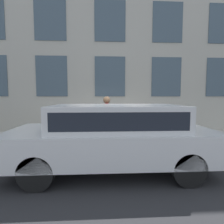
# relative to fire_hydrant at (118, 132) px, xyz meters

# --- Properties ---
(ground_plane) EXTENTS (80.00, 80.00, 0.00)m
(ground_plane) POSITION_rel_fire_hydrant_xyz_m (-0.54, 0.16, -0.59)
(ground_plane) COLOR #2D2D30
(sidewalk) EXTENTS (3.08, 60.00, 0.17)m
(sidewalk) POSITION_rel_fire_hydrant_xyz_m (1.00, 0.16, -0.51)
(sidewalk) COLOR #B2ADA3
(sidewalk) RESTS_ON ground_plane
(building_facade) EXTENTS (0.33, 40.00, 11.19)m
(building_facade) POSITION_rel_fire_hydrant_xyz_m (2.68, 0.16, 5.00)
(building_facade) COLOR beige
(building_facade) RESTS_ON ground_plane
(fire_hydrant) EXTENTS (0.29, 0.41, 0.82)m
(fire_hydrant) POSITION_rel_fire_hydrant_xyz_m (0.00, 0.00, 0.00)
(fire_hydrant) COLOR gold
(fire_hydrant) RESTS_ON sidewalk
(person) EXTENTS (0.42, 0.27, 1.72)m
(person) POSITION_rel_fire_hydrant_xyz_m (0.57, 0.38, 0.61)
(person) COLOR #726651
(person) RESTS_ON sidewalk
(parked_truck_white_near) EXTENTS (2.07, 4.97, 1.65)m
(parked_truck_white_near) POSITION_rel_fire_hydrant_xyz_m (-1.89, 0.27, 0.37)
(parked_truck_white_near) COLOR black
(parked_truck_white_near) RESTS_ON ground_plane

